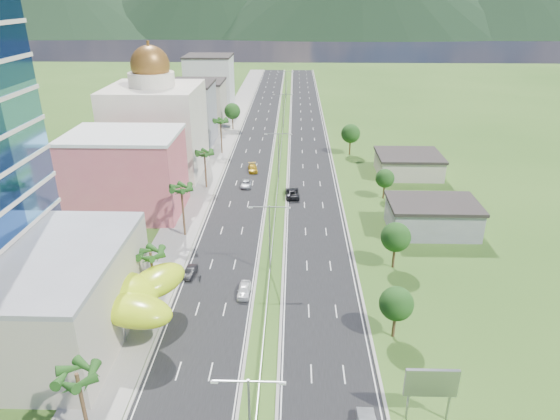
{
  "coord_description": "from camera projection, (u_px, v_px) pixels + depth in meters",
  "views": [
    {
      "loc": [
        3.42,
        -55.75,
        39.41
      ],
      "look_at": [
        1.3,
        17.57,
        7.0
      ],
      "focal_mm": 32.0,
      "sensor_mm": 36.0,
      "label": 1
    }
  ],
  "objects": [
    {
      "name": "car_dark_left",
      "position": [
        190.0,
        272.0,
        74.85
      ],
      "size": [
        1.76,
        3.98,
        1.27
      ],
      "primitive_type": "imported",
      "rotation": [
        0.0,
        0.0,
        -0.11
      ],
      "color": "black",
      "rests_on": "road_left"
    },
    {
      "name": "leafy_tree_rd",
      "position": [
        351.0,
        134.0,
        128.26
      ],
      "size": [
        4.9,
        4.9,
        8.05
      ],
      "color": "#47301C",
      "rests_on": "ground"
    },
    {
      "name": "car_dark_far_right",
      "position": [
        292.0,
        193.0,
        103.45
      ],
      "size": [
        3.09,
        6.11,
        1.66
      ],
      "primitive_type": "imported",
      "rotation": [
        0.0,
        0.0,
        3.2
      ],
      "color": "black",
      "rests_on": "road_right"
    },
    {
      "name": "streetlight_median_b",
      "position": [
        270.0,
        232.0,
        73.4
      ],
      "size": [
        6.04,
        0.25,
        11.0
      ],
      "color": "gray",
      "rests_on": "ground"
    },
    {
      "name": "palm_tree_a",
      "position": [
        77.0,
        378.0,
        44.04
      ],
      "size": [
        3.6,
        3.6,
        9.1
      ],
      "color": "#47301C",
      "rests_on": "ground"
    },
    {
      "name": "car_white_near_left",
      "position": [
        244.0,
        290.0,
        70.14
      ],
      "size": [
        1.85,
        4.37,
        1.48
      ],
      "primitive_type": "imported",
      "rotation": [
        0.0,
        0.0,
        -0.02
      ],
      "color": "white",
      "rests_on": "road_left"
    },
    {
      "name": "ground",
      "position": [
        267.0,
        310.0,
        66.99
      ],
      "size": [
        500.0,
        500.0,
        0.0
      ],
      "primitive_type": "plane",
      "color": "#2D5119",
      "rests_on": "ground"
    },
    {
      "name": "streetlight_median_c",
      "position": [
        278.0,
        152.0,
        109.97
      ],
      "size": [
        6.04,
        0.25,
        11.0
      ],
      "color": "gray",
      "rests_on": "ground"
    },
    {
      "name": "leafy_tree_rc",
      "position": [
        385.0,
        178.0,
        101.21
      ],
      "size": [
        3.85,
        3.85,
        6.33
      ],
      "color": "#47301C",
      "rests_on": "ground"
    },
    {
      "name": "midrise_white",
      "position": [
        210.0,
        83.0,
        178.35
      ],
      "size": [
        16.0,
        15.0,
        18.0
      ],
      "primitive_type": "cube",
      "color": "silver",
      "rests_on": "ground"
    },
    {
      "name": "palm_tree_e",
      "position": [
        221.0,
        122.0,
        128.04
      ],
      "size": [
        3.6,
        3.6,
        9.4
      ],
      "color": "#47301C",
      "rests_on": "ground"
    },
    {
      "name": "car_yellow_far_left",
      "position": [
        253.0,
        168.0,
        117.99
      ],
      "size": [
        2.8,
        5.39,
        1.49
      ],
      "primitive_type": "imported",
      "rotation": [
        0.0,
        0.0,
        0.14
      ],
      "color": "#BF9416",
      "rests_on": "road_left"
    },
    {
      "name": "median_guardrail",
      "position": [
        281.0,
        149.0,
        132.56
      ],
      "size": [
        0.1,
        216.06,
        0.76
      ],
      "color": "gray",
      "rests_on": "ground"
    },
    {
      "name": "lime_canopy",
      "position": [
        104.0,
        293.0,
        61.84
      ],
      "size": [
        18.0,
        15.0,
        7.4
      ],
      "color": "#B7D915",
      "rests_on": "ground"
    },
    {
      "name": "midrise_grey",
      "position": [
        184.0,
        114.0,
        137.61
      ],
      "size": [
        16.0,
        15.0,
        16.0
      ],
      "primitive_type": "cube",
      "color": "gray",
      "rests_on": "ground"
    },
    {
      "name": "palm_tree_c",
      "position": [
        181.0,
        190.0,
        84.08
      ],
      "size": [
        3.6,
        3.6,
        9.6
      ],
      "color": "#47301C",
      "rests_on": "ground"
    },
    {
      "name": "domed_building",
      "position": [
        156.0,
        125.0,
        113.42
      ],
      "size": [
        20.0,
        20.0,
        28.7
      ],
      "color": "beige",
      "rests_on": "ground"
    },
    {
      "name": "leafy_tree_rb",
      "position": [
        396.0,
        237.0,
        75.36
      ],
      "size": [
        4.55,
        4.55,
        7.47
      ],
      "color": "#47301C",
      "rests_on": "ground"
    },
    {
      "name": "leafy_tree_lfar",
      "position": [
        232.0,
        111.0,
        152.0
      ],
      "size": [
        4.9,
        4.9,
        8.05
      ],
      "color": "#47301C",
      "rests_on": "ground"
    },
    {
      "name": "road_right",
      "position": [
        308.0,
        134.0,
        149.07
      ],
      "size": [
        11.0,
        260.0,
        0.04
      ],
      "primitive_type": "cube",
      "color": "black",
      "rests_on": "ground"
    },
    {
      "name": "billboard",
      "position": [
        431.0,
        384.0,
        48.29
      ],
      "size": [
        5.2,
        0.35,
        6.2
      ],
      "color": "gray",
      "rests_on": "ground"
    },
    {
      "name": "streetlight_median_d",
      "position": [
        283.0,
        108.0,
        151.12
      ],
      "size": [
        6.04,
        0.25,
        11.0
      ],
      "color": "gray",
      "rests_on": "ground"
    },
    {
      "name": "pink_shophouse",
      "position": [
        127.0,
        175.0,
        93.95
      ],
      "size": [
        20.0,
        15.0,
        15.0
      ],
      "primitive_type": "cube",
      "color": "#CB5362",
      "rests_on": "ground"
    },
    {
      "name": "shed_far",
      "position": [
        408.0,
        165.0,
        115.59
      ],
      "size": [
        14.0,
        12.0,
        4.4
      ],
      "primitive_type": "cube",
      "color": "#B9AD98",
      "rests_on": "ground"
    },
    {
      "name": "road_left",
      "position": [
        258.0,
        133.0,
        149.46
      ],
      "size": [
        11.0,
        260.0,
        0.04
      ],
      "primitive_type": "cube",
      "color": "black",
      "rests_on": "ground"
    },
    {
      "name": "car_silver_mid_left",
      "position": [
        246.0,
        184.0,
        108.8
      ],
      "size": [
        2.26,
        4.82,
        1.33
      ],
      "primitive_type": "imported",
      "rotation": [
        0.0,
        0.0,
        0.01
      ],
      "color": "#A7AAAF",
      "rests_on": "road_left"
    },
    {
      "name": "palm_tree_d",
      "position": [
        204.0,
        154.0,
        105.49
      ],
      "size": [
        3.6,
        3.6,
        8.6
      ],
      "color": "#47301C",
      "rests_on": "ground"
    },
    {
      "name": "leafy_tree_ra",
      "position": [
        396.0,
        304.0,
        60.06
      ],
      "size": [
        4.2,
        4.2,
        6.9
      ],
      "color": "#47301C",
      "rests_on": "ground"
    },
    {
      "name": "sidewalk_left",
      "position": [
        226.0,
        133.0,
        149.7
      ],
      "size": [
        7.0,
        260.0,
        0.12
      ],
      "primitive_type": "cube",
      "color": "gray",
      "rests_on": "ground"
    },
    {
      "name": "streetlight_median_e",
      "position": [
        286.0,
        83.0,
        192.26
      ],
      "size": [
        6.04,
        0.25,
        11.0
      ],
      "color": "gray",
      "rests_on": "ground"
    },
    {
      "name": "midrise_beige",
      "position": [
        199.0,
        103.0,
        158.33
      ],
      "size": [
        16.0,
        15.0,
        13.0
      ],
      "primitive_type": "cube",
      "color": "#B9AD98",
      "rests_on": "ground"
    },
    {
      "name": "streetlight_median_a",
      "position": [
        250.0,
        419.0,
        41.4
      ],
      "size": [
        6.04,
        0.25,
        11.0
      ],
      "color": "gray",
      "rests_on": "ground"
    },
    {
      "name": "mountain_ridge",
      "position": [
        354.0,
        35.0,
        476.84
      ],
      "size": [
        860.0,
        140.0,
        90.0
      ],
      "primitive_type": null,
      "color": "black",
      "rests_on": "ground"
    },
    {
      "name": "motorcycle",
      "position": [
        200.0,
        277.0,
        73.7
      ],
      "size": [
        0.71,
        1.81,
        1.13
      ],
      "primitive_type": "imported",
      "rotation": [
        0.0,
        0.0,
        0.1
      ],
      "color": "black",
      "rests_on": "road_left"
    },
    {
      "name": "palm_tree_b",
      "position": [
        151.0,
        255.0,
        66.37
      ],
      "size": [
        3.6,
        3.6,
        8.1
      ],
      "color": "#47301C",
      "rests_on": "ground"
    },
    {
      "name": "shed_near",
      "position": [
        432.0,
        218.0,
        88.09
      ],
      "size": [
        15.0,
        10.0,
        5.0
      ],
      "primitive_type": "cube",
      "color": "gray",
      "rests_on": "ground"
    }
  ]
}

